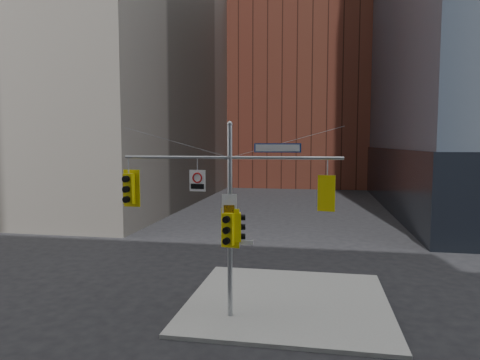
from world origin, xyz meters
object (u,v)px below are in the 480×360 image
(signal_assembly, at_px, (230,201))
(traffic_light_west_arm, at_px, (129,189))
(traffic_light_east_arm, at_px, (327,193))
(traffic_light_pole_side, at_px, (239,227))
(regulatory_sign_arm, at_px, (197,180))
(traffic_light_pole_front, at_px, (228,229))
(street_sign_blade, at_px, (278,148))

(signal_assembly, distance_m, traffic_light_west_arm, 3.91)
(traffic_light_east_arm, height_order, traffic_light_pole_side, traffic_light_east_arm)
(signal_assembly, height_order, regulatory_sign_arm, signal_assembly)
(signal_assembly, xyz_separation_m, traffic_light_pole_front, (0.00, -0.27, -0.97))
(traffic_light_pole_front, height_order, regulatory_sign_arm, regulatory_sign_arm)
(signal_assembly, distance_m, traffic_light_pole_side, 0.99)
(signal_assembly, xyz_separation_m, street_sign_blade, (1.71, 0.00, 1.93))
(traffic_light_pole_side, distance_m, regulatory_sign_arm, 2.28)
(regulatory_sign_arm, bearing_deg, signal_assembly, 8.79)
(traffic_light_west_arm, height_order, traffic_light_east_arm, traffic_light_west_arm)
(traffic_light_pole_front, bearing_deg, signal_assembly, 97.99)
(traffic_light_west_arm, bearing_deg, street_sign_blade, 5.63)
(traffic_light_east_arm, bearing_deg, traffic_light_west_arm, 8.58)
(traffic_light_pole_front, relative_size, regulatory_sign_arm, 1.83)
(traffic_light_pole_side, xyz_separation_m, regulatory_sign_arm, (-1.53, -0.04, 1.69))
(traffic_light_pole_front, relative_size, street_sign_blade, 0.87)
(traffic_light_pole_side, distance_m, street_sign_blade, 3.19)
(signal_assembly, height_order, street_sign_blade, signal_assembly)
(signal_assembly, bearing_deg, traffic_light_pole_side, 3.06)
(traffic_light_pole_side, height_order, regulatory_sign_arm, regulatory_sign_arm)
(traffic_light_east_arm, bearing_deg, traffic_light_pole_side, 8.38)
(signal_assembly, bearing_deg, traffic_light_west_arm, 179.80)
(traffic_light_west_arm, xyz_separation_m, traffic_light_pole_side, (4.22, 0.00, -1.32))
(regulatory_sign_arm, bearing_deg, street_sign_blade, 8.28)
(traffic_light_west_arm, height_order, traffic_light_pole_front, traffic_light_west_arm)
(street_sign_blade, xyz_separation_m, regulatory_sign_arm, (-2.92, -0.02, -1.17))
(signal_assembly, distance_m, traffic_light_pole_front, 1.01)
(traffic_light_west_arm, xyz_separation_m, traffic_light_east_arm, (7.34, -0.01, 0.00))
(signal_assembly, relative_size, regulatory_sign_arm, 10.20)
(traffic_light_pole_side, bearing_deg, traffic_light_west_arm, 76.67)
(traffic_light_east_arm, bearing_deg, signal_assembly, 8.70)
(traffic_light_west_arm, height_order, regulatory_sign_arm, regulatory_sign_arm)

